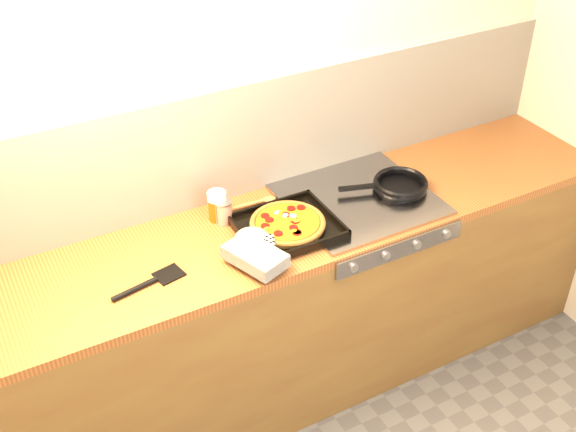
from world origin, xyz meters
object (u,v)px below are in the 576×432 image
frying_pan (399,185)px  tomato_can (224,212)px  juice_glass (217,206)px  pizza_on_tray (278,232)px

frying_pan → tomato_can: (-0.75, 0.15, 0.01)m
frying_pan → tomato_can: 0.77m
frying_pan → juice_glass: 0.79m
frying_pan → tomato_can: bearing=168.4°
juice_glass → tomato_can: bearing=-67.7°
pizza_on_tray → juice_glass: juice_glass is taller
frying_pan → juice_glass: size_ratio=3.20×
pizza_on_tray → frying_pan: (0.62, 0.06, -0.01)m
frying_pan → pizza_on_tray: bearing=-174.6°
frying_pan → tomato_can: size_ratio=4.15×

